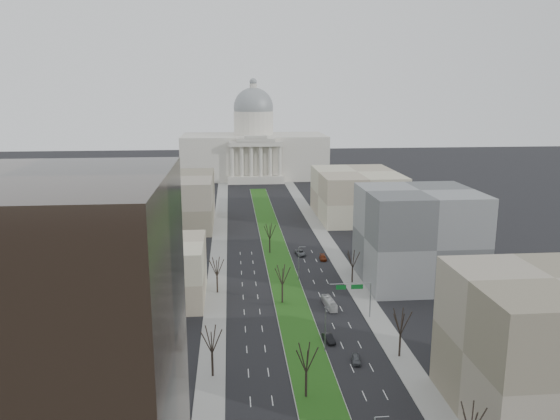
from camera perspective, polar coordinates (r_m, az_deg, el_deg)
ground at (r=166.60m, az=-0.39°, el=-4.51°), size 600.00×600.00×0.00m
median at (r=165.61m, az=-0.36°, el=-4.58°), size 8.00×222.03×0.20m
sidewalk_left at (r=142.37m, az=-6.62°, el=-7.56°), size 5.00×330.00×0.15m
sidewalk_right at (r=145.64m, az=7.39°, el=-7.12°), size 5.00×330.00×0.15m
capitol at (r=310.36m, az=-2.75°, el=6.45°), size 80.00×46.00×55.00m
building_glass_tower at (r=67.80m, az=-25.79°, el=-13.79°), size 34.00×30.00×40.00m
building_beige_left at (r=132.05m, az=-13.56°, el=-6.27°), size 26.00×22.00×14.00m
building_tan_right at (r=92.62m, az=26.13°, el=-12.83°), size 26.00×24.00×22.00m
building_grey_right at (r=143.86m, az=14.22°, el=-2.68°), size 28.00×26.00×24.00m
building_far_left at (r=203.84m, az=-11.21°, el=1.00°), size 30.00×40.00×18.00m
building_far_right at (r=213.18m, az=7.99°, el=1.61°), size 30.00×40.00×18.00m
tree_left_mid at (r=96.31m, az=-7.15°, el=-13.23°), size 5.40×5.40×9.72m
tree_left_far at (r=133.54m, az=-6.62°, el=-5.85°), size 5.28×5.28×9.50m
tree_right_near at (r=79.92m, az=19.40°, el=-19.93°), size 5.16×5.16×9.29m
tree_right_mid at (r=104.39m, az=12.53°, el=-11.24°), size 5.52×5.52×9.94m
tree_right_far at (r=140.76m, az=7.61°, el=-5.05°), size 5.04×5.04×9.07m
tree_median_a at (r=89.81m, az=2.77°, el=-15.14°), size 5.40×5.40×9.72m
tree_median_b at (r=126.38m, az=0.25°, el=-6.76°), size 5.40×5.40×9.72m
tree_median_c at (r=164.55m, az=-1.08°, el=-2.20°), size 5.40×5.40×9.72m
streetlamp_median_b at (r=104.92m, az=4.79°, el=-12.25°), size 1.90×0.20×9.16m
streetlamp_median_c at (r=141.82m, az=1.99°, el=-5.54°), size 1.90×0.20×9.16m
mast_arm_signs at (r=119.87m, az=8.18°, el=-8.44°), size 9.12×0.24×8.09m
car_grey_near at (r=103.76m, az=7.96°, el=-15.18°), size 2.07×4.08×1.33m
car_black at (r=110.75m, az=5.11°, el=-13.20°), size 2.23×4.58×1.45m
car_red at (r=160.43m, az=4.51°, el=-4.97°), size 2.17×4.75×1.35m
car_grey_far at (r=164.53m, az=2.14°, el=-4.47°), size 3.06×5.55×1.47m
box_van at (r=126.53m, az=5.18°, el=-9.67°), size 2.46×7.72×2.11m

